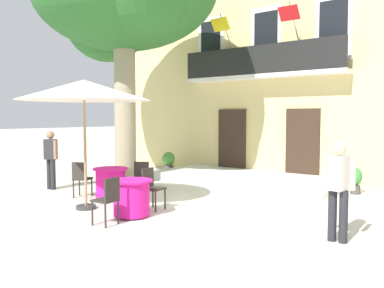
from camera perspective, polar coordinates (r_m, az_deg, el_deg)
ground_plane at (r=9.64m, az=-1.39°, el=-8.45°), size 120.00×120.00×0.00m
building_facade at (r=15.76m, az=13.69°, el=9.91°), size 13.00×5.09×7.50m
entrance_step_platform at (r=12.91m, az=7.47°, el=-4.78°), size 5.79×2.55×0.25m
cafe_table_near_tree at (r=10.57m, az=-11.20°, el=-5.26°), size 0.86×0.86×0.76m
cafe_chair_near_tree_0 at (r=10.43m, az=-7.13°, el=-4.58°), size 0.55×0.55×0.91m
cafe_chair_near_tree_1 at (r=10.77m, az=-15.09°, el=-4.41°), size 0.54×0.54×0.91m
cafe_table_middle at (r=8.56m, az=-8.38°, el=-7.37°), size 0.86×0.86×0.76m
cafe_chair_middle_0 at (r=7.94m, az=-11.55°, el=-7.27°), size 0.44×0.44×0.91m
cafe_chair_middle_1 at (r=9.15m, az=-5.65°, el=-5.75°), size 0.43×0.43×0.91m
cafe_umbrella at (r=9.34m, az=-14.72°, el=7.16°), size 2.90×2.90×2.85m
ground_planter_left at (r=14.82m, az=-3.26°, el=-2.44°), size 0.45×0.45×0.78m
ground_planter_right at (r=11.74m, az=21.72°, el=-4.57°), size 0.33×0.33×0.71m
pedestrian_near_entrance at (r=7.12m, az=19.64°, el=-5.43°), size 0.53×0.36×1.65m
pedestrian_mid_plaza at (r=12.22m, az=-18.97°, el=-1.65°), size 0.53×0.40×1.64m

